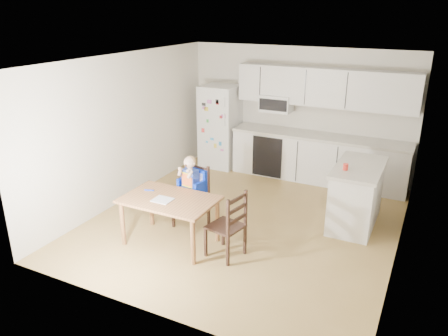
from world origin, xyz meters
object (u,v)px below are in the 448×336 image
refrigerator (220,126)px  dining_table (169,204)px  chair_booster (192,184)px  chair_side (231,222)px  red_cup (346,167)px  kitchen_island (356,195)px

refrigerator → dining_table: 3.37m
chair_booster → chair_side: size_ratio=1.20×
refrigerator → chair_side: size_ratio=1.79×
red_cup → dining_table: bearing=-144.0°
chair_side → red_cup: bearing=154.3°
kitchen_island → dining_table: size_ratio=1.00×
kitchen_island → chair_side: 2.18m
kitchen_island → chair_booster: size_ratio=1.15×
refrigerator → kitchen_island: refrigerator is taller
dining_table → chair_booster: (0.01, 0.62, 0.08)m
red_cup → dining_table: 2.60m
red_cup → chair_booster: 2.28m
dining_table → red_cup: bearing=36.0°
kitchen_island → chair_booster: bearing=-152.4°
refrigerator → kitchen_island: 3.45m
kitchen_island → refrigerator: bearing=154.6°
refrigerator → chair_booster: bearing=-71.7°
dining_table → chair_side: chair_side is taller
dining_table → chair_side: (0.94, 0.03, -0.07)m
kitchen_island → red_cup: red_cup is taller
refrigerator → chair_side: (1.80, -3.22, -0.31)m
refrigerator → dining_table: refrigerator is taller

